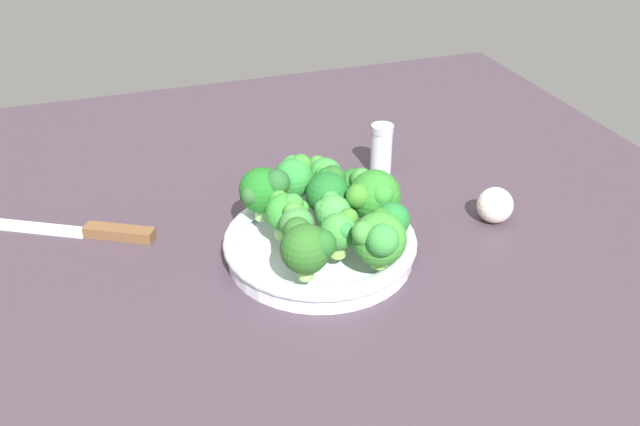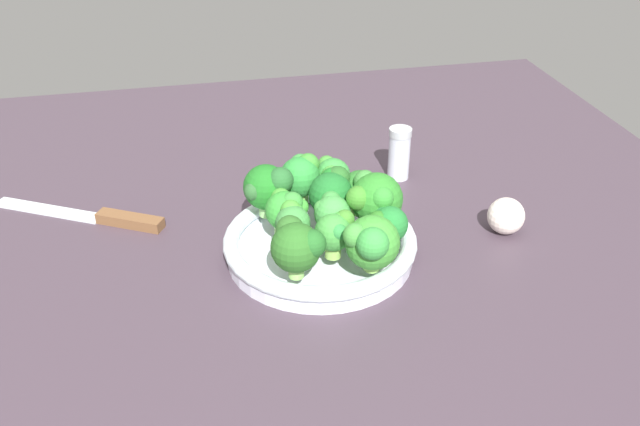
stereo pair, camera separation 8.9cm
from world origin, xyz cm
name	(u,v)px [view 2 (the right image)]	position (x,y,z in cm)	size (l,w,h in cm)	color
ground_plane	(292,262)	(0.00, 0.00, -1.25)	(130.00, 130.00, 2.50)	#41333E
bowl	(320,245)	(-1.43, -3.46, 1.84)	(24.70, 24.70, 3.62)	silver
broccoli_floret_0	(332,175)	(7.32, -6.96, 7.08)	(6.06, 4.80, 5.79)	#89C45F
broccoli_floret_1	(287,210)	(-0.56, 0.60, 7.10)	(5.76, 5.40, 6.17)	#8EC368
broccoli_floret_2	(388,224)	(-6.47, -10.73, 7.07)	(4.75, 4.99, 5.69)	#9FC863
broccoli_floret_3	(335,231)	(-6.72, -4.17, 7.13)	(4.54, 5.03, 5.70)	#92C357
broccoli_floret_4	(362,190)	(2.39, -9.88, 7.06)	(5.49, 5.81, 5.95)	#87B953
broccoli_floret_5	(301,175)	(6.57, -2.61, 7.93)	(5.93, 5.49, 7.01)	#83C05C
broccoli_floret_6	(269,186)	(4.23, 2.08, 8.02)	(5.94, 6.46, 7.28)	#83C269
broccoli_floret_7	(371,243)	(-10.71, -7.43, 7.62)	(7.52, 6.86, 7.11)	#84B655
broccoli_floret_8	(297,245)	(-9.64, 0.96, 7.74)	(6.65, 6.24, 6.84)	#90D065
broccoli_floret_9	(331,213)	(-2.35, -4.65, 7.07)	(4.97, 4.59, 5.71)	#94CD64
broccoli_floret_10	(293,222)	(-4.36, 0.46, 7.57)	(4.55, 4.20, 6.36)	#87CA5F
broccoli_floret_11	(375,198)	(-1.88, -10.35, 8.16)	(7.31, 7.47, 7.70)	#95C060
broccoli_floret_12	(332,192)	(1.64, -5.67, 7.66)	(5.98, 5.75, 6.94)	#95CE72
knife	(100,216)	(14.08, 24.68, 0.55)	(15.10, 24.38, 1.50)	silver
garlic_bulb	(506,216)	(-0.82, -29.26, 2.51)	(5.03, 5.03, 5.03)	white
pepper_shaker	(399,153)	(17.41, -19.93, 4.16)	(3.45, 3.45, 8.22)	silver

